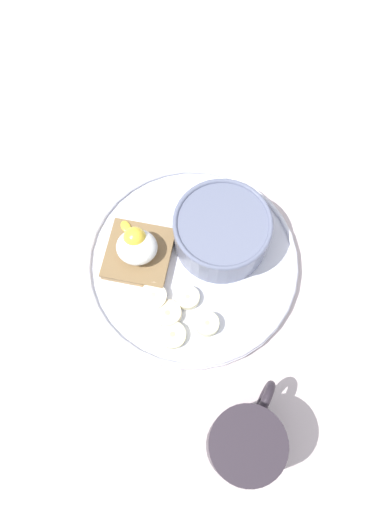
{
  "coord_description": "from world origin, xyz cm",
  "views": [
    {
      "loc": [
        2.5,
        -22.48,
        63.18
      ],
      "look_at": [
        0.0,
        0.0,
        5.0
      ],
      "focal_mm": 35.0,
      "sensor_mm": 36.0,
      "label": 1
    }
  ],
  "objects_px": {
    "banana_slice_back": "(168,314)",
    "oatmeal_bowl": "(222,231)",
    "toast_slice": "(139,251)",
    "banana_slice_front": "(189,298)",
    "banana_slice_inner": "(154,296)",
    "banana_slice_right": "(207,324)",
    "coffee_mug": "(245,444)",
    "poached_egg": "(137,242)",
    "banana_slice_left": "(173,335)"
  },
  "relations": [
    {
      "from": "banana_slice_front",
      "to": "banana_slice_right",
      "type": "xyz_separation_m",
      "value": [
        0.03,
        -0.03,
        0.0
      ]
    },
    {
      "from": "banana_slice_left",
      "to": "banana_slice_right",
      "type": "xyz_separation_m",
      "value": [
        0.04,
        0.02,
        0.0
      ]
    },
    {
      "from": "banana_slice_inner",
      "to": "coffee_mug",
      "type": "xyz_separation_m",
      "value": [
        0.12,
        -0.16,
        0.03
      ]
    },
    {
      "from": "oatmeal_bowl",
      "to": "banana_slice_left",
      "type": "height_order",
      "value": "oatmeal_bowl"
    },
    {
      "from": "oatmeal_bowl",
      "to": "toast_slice",
      "type": "height_order",
      "value": "oatmeal_bowl"
    },
    {
      "from": "poached_egg",
      "to": "banana_slice_back",
      "type": "xyz_separation_m",
      "value": [
        0.05,
        -0.08,
        -0.03
      ]
    },
    {
      "from": "banana_slice_left",
      "to": "banana_slice_inner",
      "type": "xyz_separation_m",
      "value": [
        -0.03,
        0.05,
        0.0
      ]
    },
    {
      "from": "oatmeal_bowl",
      "to": "poached_egg",
      "type": "xyz_separation_m",
      "value": [
        -0.1,
        -0.03,
        0.0
      ]
    },
    {
      "from": "banana_slice_right",
      "to": "banana_slice_inner",
      "type": "bearing_deg",
      "value": 158.02
    },
    {
      "from": "oatmeal_bowl",
      "to": "toast_slice",
      "type": "relative_size",
      "value": 1.39
    },
    {
      "from": "oatmeal_bowl",
      "to": "toast_slice",
      "type": "xyz_separation_m",
      "value": [
        -0.1,
        -0.03,
        -0.02
      ]
    },
    {
      "from": "oatmeal_bowl",
      "to": "banana_slice_back",
      "type": "bearing_deg",
      "value": -117.61
    },
    {
      "from": "banana_slice_back",
      "to": "oatmeal_bowl",
      "type": "bearing_deg",
      "value": 62.39
    },
    {
      "from": "toast_slice",
      "to": "banana_slice_front",
      "type": "distance_m",
      "value": 0.09
    },
    {
      "from": "toast_slice",
      "to": "banana_slice_left",
      "type": "distance_m",
      "value": 0.12
    },
    {
      "from": "oatmeal_bowl",
      "to": "banana_slice_left",
      "type": "distance_m",
      "value": 0.14
    },
    {
      "from": "oatmeal_bowl",
      "to": "poached_egg",
      "type": "height_order",
      "value": "oatmeal_bowl"
    },
    {
      "from": "banana_slice_right",
      "to": "banana_slice_back",
      "type": "bearing_deg",
      "value": 170.8
    },
    {
      "from": "banana_slice_inner",
      "to": "banana_slice_right",
      "type": "bearing_deg",
      "value": -21.98
    },
    {
      "from": "poached_egg",
      "to": "banana_slice_front",
      "type": "relative_size",
      "value": 1.57
    },
    {
      "from": "banana_slice_back",
      "to": "banana_slice_right",
      "type": "height_order",
      "value": "banana_slice_right"
    },
    {
      "from": "banana_slice_right",
      "to": "banana_slice_left",
      "type": "bearing_deg",
      "value": -156.18
    },
    {
      "from": "banana_slice_front",
      "to": "banana_slice_back",
      "type": "bearing_deg",
      "value": -135.52
    },
    {
      "from": "banana_slice_front",
      "to": "banana_slice_right",
      "type": "height_order",
      "value": "banana_slice_right"
    },
    {
      "from": "poached_egg",
      "to": "banana_slice_front",
      "type": "bearing_deg",
      "value": -37.99
    },
    {
      "from": "banana_slice_right",
      "to": "coffee_mug",
      "type": "xyz_separation_m",
      "value": [
        0.05,
        -0.13,
        0.03
      ]
    },
    {
      "from": "oatmeal_bowl",
      "to": "banana_slice_left",
      "type": "bearing_deg",
      "value": -109.34
    },
    {
      "from": "oatmeal_bowl",
      "to": "banana_slice_right",
      "type": "relative_size",
      "value": 3.9
    },
    {
      "from": "banana_slice_front",
      "to": "banana_slice_inner",
      "type": "height_order",
      "value": "banana_slice_inner"
    },
    {
      "from": "banana_slice_front",
      "to": "coffee_mug",
      "type": "relative_size",
      "value": 0.36
    },
    {
      "from": "banana_slice_back",
      "to": "banana_slice_inner",
      "type": "height_order",
      "value": "banana_slice_inner"
    },
    {
      "from": "oatmeal_bowl",
      "to": "banana_slice_right",
      "type": "height_order",
      "value": "oatmeal_bowl"
    },
    {
      "from": "banana_slice_front",
      "to": "banana_slice_back",
      "type": "xyz_separation_m",
      "value": [
        -0.02,
        -0.02,
        0.0
      ]
    },
    {
      "from": "toast_slice",
      "to": "banana_slice_back",
      "type": "height_order",
      "value": "toast_slice"
    },
    {
      "from": "banana_slice_inner",
      "to": "banana_slice_back",
      "type": "bearing_deg",
      "value": -44.93
    },
    {
      "from": "banana_slice_left",
      "to": "banana_slice_inner",
      "type": "relative_size",
      "value": 1.05
    },
    {
      "from": "oatmeal_bowl",
      "to": "banana_slice_inner",
      "type": "distance_m",
      "value": 0.12
    },
    {
      "from": "poached_egg",
      "to": "banana_slice_inner",
      "type": "bearing_deg",
      "value": -65.01
    },
    {
      "from": "oatmeal_bowl",
      "to": "banana_slice_front",
      "type": "bearing_deg",
      "value": -111.13
    },
    {
      "from": "oatmeal_bowl",
      "to": "banana_slice_front",
      "type": "distance_m",
      "value": 0.09
    },
    {
      "from": "banana_slice_right",
      "to": "coffee_mug",
      "type": "height_order",
      "value": "coffee_mug"
    },
    {
      "from": "banana_slice_front",
      "to": "banana_slice_inner",
      "type": "relative_size",
      "value": 1.08
    },
    {
      "from": "banana_slice_back",
      "to": "banana_slice_right",
      "type": "relative_size",
      "value": 1.51
    },
    {
      "from": "poached_egg",
      "to": "banana_slice_right",
      "type": "relative_size",
      "value": 1.98
    },
    {
      "from": "poached_egg",
      "to": "banana_slice_back",
      "type": "distance_m",
      "value": 0.1
    },
    {
      "from": "banana_slice_right",
      "to": "coffee_mug",
      "type": "distance_m",
      "value": 0.14
    },
    {
      "from": "oatmeal_bowl",
      "to": "banana_slice_left",
      "type": "relative_size",
      "value": 3.19
    },
    {
      "from": "toast_slice",
      "to": "banana_slice_front",
      "type": "relative_size",
      "value": 2.23
    },
    {
      "from": "banana_slice_back",
      "to": "banana_slice_inner",
      "type": "relative_size",
      "value": 1.29
    },
    {
      "from": "oatmeal_bowl",
      "to": "coffee_mug",
      "type": "height_order",
      "value": "coffee_mug"
    }
  ]
}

